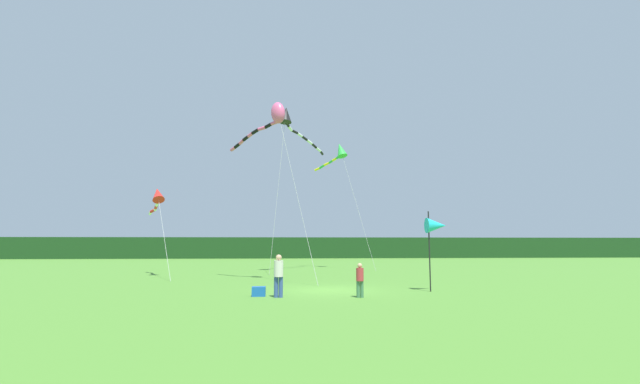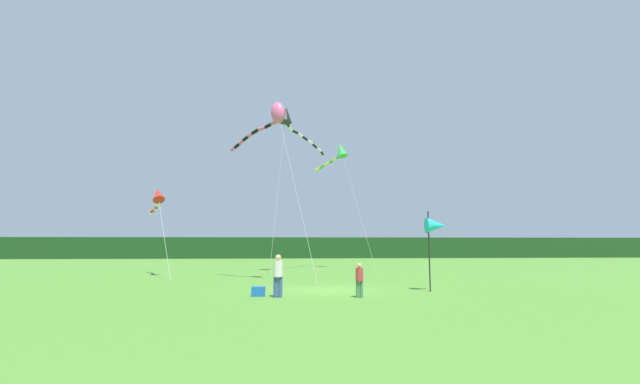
% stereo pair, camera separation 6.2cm
% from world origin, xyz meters
% --- Properties ---
extents(ground_plane, '(120.00, 120.00, 0.00)m').
position_xyz_m(ground_plane, '(0.00, 0.00, 0.00)').
color(ground_plane, '#4C842D').
extents(distant_treeline, '(108.00, 2.15, 3.08)m').
position_xyz_m(distant_treeline, '(0.00, 45.00, 1.54)').
color(distant_treeline, '#193D19').
rests_on(distant_treeline, ground).
extents(person_adult, '(0.37, 0.37, 1.69)m').
position_xyz_m(person_adult, '(-2.34, -2.58, 0.94)').
color(person_adult, '#334C8C').
rests_on(person_adult, ground).
extents(person_child, '(0.30, 0.30, 1.35)m').
position_xyz_m(person_child, '(0.89, -2.87, 0.75)').
color(person_child, '#3F724C').
rests_on(person_child, ground).
extents(cooler_box, '(0.55, 0.41, 0.38)m').
position_xyz_m(cooler_box, '(-3.14, -2.10, 0.19)').
color(cooler_box, '#1959B2').
rests_on(cooler_box, ground).
extents(banner_flag_pole, '(0.90, 0.70, 3.59)m').
position_xyz_m(banner_flag_pole, '(4.74, -0.93, 2.91)').
color(banner_flag_pole, black).
rests_on(banner_flag_pole, ground).
extents(kite_red, '(3.44, 6.70, 5.98)m').
position_xyz_m(kite_red, '(-10.57, 9.10, 5.19)').
color(kite_red, '#B2B2B2').
rests_on(kite_red, ground).
extents(kite_black, '(4.35, 6.97, 12.43)m').
position_xyz_m(kite_black, '(-1.88, 11.99, 11.53)').
color(kite_black, '#B2B2B2').
rests_on(kite_black, ground).
extents(kite_green, '(4.50, 5.89, 11.04)m').
position_xyz_m(kite_green, '(2.56, 16.93, 10.16)').
color(kite_green, '#B2B2B2').
rests_on(kite_green, ground).
extents(kite_rainbow, '(5.28, 5.45, 10.34)m').
position_xyz_m(kite_rainbow, '(-2.87, 4.49, 9.42)').
color(kite_rainbow, '#B2B2B2').
rests_on(kite_rainbow, ground).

